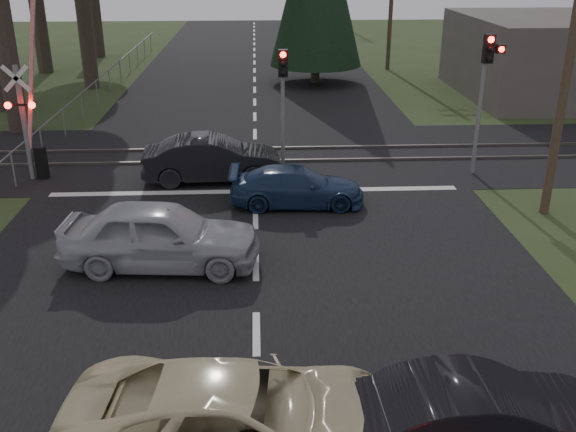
{
  "coord_description": "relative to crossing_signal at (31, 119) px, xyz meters",
  "views": [
    {
      "loc": [
        0.09,
        -11.07,
        7.24
      ],
      "look_at": [
        0.79,
        3.04,
        1.3
      ],
      "focal_mm": 40.0,
      "sensor_mm": 36.0,
      "label": 1
    }
  ],
  "objects": [
    {
      "name": "fence_left",
      "position": [
        -0.53,
        12.71,
        -2.06
      ],
      "size": [
        0.1,
        36.0,
        1.2
      ],
      "primitive_type": null,
      "color": "slate",
      "rests_on": "ground"
    },
    {
      "name": "traffic_signal_right",
      "position": [
        14.82,
        -0.31,
        1.26
      ],
      "size": [
        0.68,
        0.48,
        4.7
      ],
      "color": "slate",
      "rests_on": "ground"
    },
    {
      "name": "dark_car_far",
      "position": [
        5.88,
        -0.46,
        -1.31
      ],
      "size": [
        4.64,
        1.84,
        1.5
      ],
      "primitive_type": "imported",
      "rotation": [
        0.0,
        0.0,
        1.63
      ],
      "color": "black",
      "rests_on": "ground"
    },
    {
      "name": "cream_coupe",
      "position": [
        7.07,
        -13.28,
        -1.31
      ],
      "size": [
        5.56,
        2.92,
        1.49
      ],
      "primitive_type": "imported",
      "rotation": [
        0.0,
        0.0,
        1.49
      ],
      "color": "beige",
      "rests_on": "ground"
    },
    {
      "name": "dark_hatchback",
      "position": [
        10.65,
        -13.25,
        -1.39
      ],
      "size": [
        4.09,
        1.56,
        1.33
      ],
      "primitive_type": "imported",
      "rotation": [
        0.0,
        0.0,
        1.61
      ],
      "color": "black",
      "rests_on": "ground"
    },
    {
      "name": "utility_pole_near",
      "position": [
        15.77,
        -3.79,
        2.67
      ],
      "size": [
        1.8,
        0.26,
        9.0
      ],
      "color": "#4C3D2D",
      "rests_on": "ground"
    },
    {
      "name": "stop_line",
      "position": [
        7.27,
        -1.59,
        -2.05
      ],
      "size": [
        13.0,
        0.35,
        0.0
      ],
      "primitive_type": "cube",
      "color": "silver",
      "rests_on": "ground"
    },
    {
      "name": "crossing_signal",
      "position": [
        0.0,
        0.0,
        0.0
      ],
      "size": [
        1.62,
        0.38,
        6.96
      ],
      "color": "slate",
      "rests_on": "ground"
    },
    {
      "name": "blue_sedan",
      "position": [
        8.53,
        -2.79,
        -1.47
      ],
      "size": [
        4.08,
        1.77,
        1.17
      ],
      "primitive_type": "imported",
      "rotation": [
        0.0,
        0.0,
        1.54
      ],
      "color": "navy",
      "rests_on": "ground"
    },
    {
      "name": "traffic_signal_center",
      "position": [
        8.27,
        0.89,
        0.75
      ],
      "size": [
        0.32,
        0.48,
        4.1
      ],
      "color": "slate",
      "rests_on": "ground"
    },
    {
      "name": "road",
      "position": [
        7.27,
        0.21,
        -2.05
      ],
      "size": [
        14.0,
        100.0,
        0.01
      ],
      "primitive_type": "cube",
      "color": "black",
      "rests_on": "ground"
    },
    {
      "name": "rail_far",
      "position": [
        7.27,
        3.01,
        -2.01
      ],
      "size": [
        120.0,
        0.12,
        0.1
      ],
      "primitive_type": "cube",
      "color": "#59544C",
      "rests_on": "ground"
    },
    {
      "name": "silver_car",
      "position": [
        4.99,
        -6.64,
        -1.24
      ],
      "size": [
        4.92,
        2.31,
        1.63
      ],
      "primitive_type": "imported",
      "rotation": [
        0.0,
        0.0,
        1.49
      ],
      "color": "#9B9EA3",
      "rests_on": "ground"
    },
    {
      "name": "rail_near",
      "position": [
        7.27,
        1.41,
        -2.01
      ],
      "size": [
        120.0,
        0.12,
        0.1
      ],
      "primitive_type": "cube",
      "color": "#59544C",
      "rests_on": "ground"
    },
    {
      "name": "rail_corridor",
      "position": [
        7.27,
        2.21,
        -2.05
      ],
      "size": [
        120.0,
        8.0,
        0.01
      ],
      "primitive_type": "cube",
      "color": "black",
      "rests_on": "ground"
    },
    {
      "name": "ground",
      "position": [
        7.27,
        -9.79,
        -2.06
      ],
      "size": [
        120.0,
        120.0,
        0.0
      ],
      "primitive_type": "plane",
      "color": "#2B3819",
      "rests_on": "ground"
    }
  ]
}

